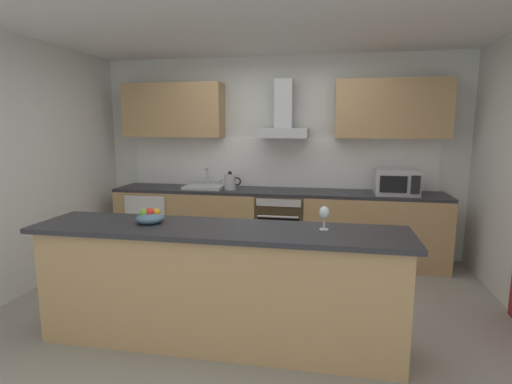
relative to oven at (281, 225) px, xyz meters
name	(u,v)px	position (x,y,z in m)	size (l,w,h in m)	color
ground	(253,307)	(-0.09, -1.42, -0.47)	(5.75, 4.52, 0.02)	gray
ceiling	(253,19)	(-0.09, -1.42, 2.15)	(5.75, 4.52, 0.02)	white
wall_back	(279,157)	(-0.09, 0.41, 0.84)	(5.75, 0.12, 2.60)	silver
wall_left	(19,167)	(-2.52, -1.42, 0.84)	(0.12, 4.52, 2.60)	silver
backsplash_tile	(278,162)	(-0.09, 0.33, 0.77)	(4.04, 0.02, 0.66)	white
counter_back	(275,225)	(-0.09, 0.03, -0.01)	(4.18, 0.60, 0.90)	tan
counter_island	(218,286)	(-0.23, -2.10, 0.02)	(2.89, 0.64, 0.95)	tan
upper_cabinets	(277,110)	(-0.09, 0.18, 1.45)	(4.12, 0.32, 0.70)	tan
oven	(281,225)	(0.00, 0.00, 0.00)	(0.60, 0.62, 0.80)	slate
refrigerator	(155,221)	(-1.73, 0.00, -0.03)	(0.58, 0.60, 0.85)	white
microwave	(396,182)	(1.37, -0.03, 0.59)	(0.50, 0.38, 0.30)	#B7BABC
sink	(205,186)	(-1.01, 0.01, 0.47)	(0.50, 0.40, 0.26)	silver
kettle	(230,182)	(-0.66, -0.03, 0.55)	(0.29, 0.15, 0.24)	#B7BABC
range_hood	(284,120)	(0.00, 0.13, 1.33)	(0.62, 0.45, 0.72)	#B7BABC
wine_glass	(324,214)	(0.57, -2.03, 0.61)	(0.08, 0.08, 0.18)	silver
fruit_bowl	(150,217)	(-0.80, -2.06, 0.53)	(0.22, 0.22, 0.13)	slate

